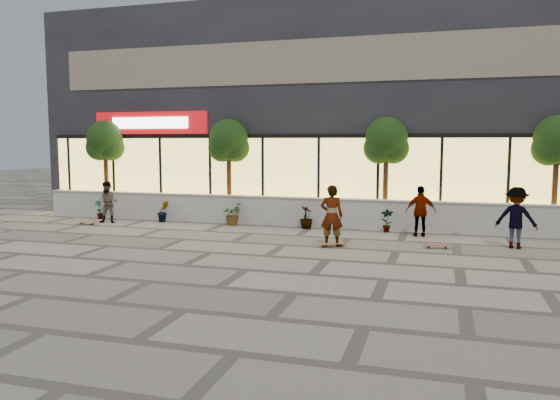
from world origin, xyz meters
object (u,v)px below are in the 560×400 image
(tree_mideast, at_px, (386,143))
(skateboard_right_near, at_px, (437,246))
(skater_right_far, at_px, (516,218))
(skateboard_left, at_px, (87,222))
(skateboard_center, at_px, (332,244))
(skater_center, at_px, (332,216))
(skater_left, at_px, (108,202))
(tree_midwest, at_px, (229,143))
(skater_right_near, at_px, (421,211))
(tree_east, at_px, (557,143))
(tree_west, at_px, (105,143))

(tree_mideast, relative_size, skateboard_right_near, 4.98)
(skater_right_far, xyz_separation_m, skateboard_left, (-14.60, 0.35, -0.81))
(skateboard_center, bearing_deg, skater_center, 75.55)
(tree_mideast, distance_m, skater_left, 10.47)
(skater_right_far, bearing_deg, tree_midwest, -3.82)
(skater_right_near, distance_m, skateboard_center, 3.55)
(tree_east, height_order, skater_center, tree_east)
(tree_west, xyz_separation_m, tree_east, (17.00, 0.00, 0.00))
(tree_mideast, bearing_deg, skater_right_far, -36.78)
(tree_east, xyz_separation_m, skateboard_center, (-6.58, -4.28, -2.90))
(tree_west, bearing_deg, skater_right_near, -7.88)
(skater_right_far, bearing_deg, skateboard_right_near, 30.24)
(skateboard_center, bearing_deg, tree_midwest, 104.78)
(skateboard_right_near, bearing_deg, skater_center, -176.78)
(tree_midwest, bearing_deg, tree_mideast, 0.00)
(skater_center, bearing_deg, skateboard_right_near, -177.80)
(skater_left, bearing_deg, skater_right_far, -18.07)
(skateboard_right_near, bearing_deg, skateboard_center, -174.66)
(skater_left, bearing_deg, skater_center, -27.55)
(skater_left, height_order, skater_right_near, skater_right_near)
(skater_right_far, relative_size, skateboard_center, 2.16)
(tree_midwest, height_order, tree_east, same)
(tree_midwest, relative_size, skater_right_near, 2.39)
(tree_midwest, distance_m, skater_right_far, 10.65)
(tree_mideast, xyz_separation_m, skater_left, (-10.02, -2.11, -2.20))
(skater_right_near, xyz_separation_m, skateboard_right_near, (0.55, -1.89, -0.74))
(tree_midwest, height_order, skater_center, tree_midwest)
(tree_midwest, distance_m, tree_mideast, 6.00)
(tree_east, relative_size, skateboard_center, 4.80)
(tree_midwest, bearing_deg, skater_center, -40.56)
(skater_left, height_order, skater_right_far, skater_right_far)
(skater_left, relative_size, skateboard_left, 2.05)
(skater_right_near, xyz_separation_m, skateboard_center, (-2.39, -2.51, -0.74))
(tree_east, xyz_separation_m, skateboard_right_near, (-3.64, -3.66, -2.91))
(skater_center, xyz_separation_m, skateboard_left, (-9.48, 1.54, -0.82))
(tree_west, height_order, tree_mideast, same)
(tree_midwest, height_order, skateboard_center, tree_midwest)
(tree_west, distance_m, skateboard_center, 11.63)
(tree_mideast, bearing_deg, skater_center, -105.02)
(skater_right_far, bearing_deg, tree_mideast, -23.95)
(tree_west, relative_size, skateboard_center, 4.80)
(tree_west, relative_size, tree_midwest, 1.00)
(skater_right_far, height_order, skateboard_center, skater_right_far)
(tree_east, bearing_deg, skater_left, -172.25)
(skater_right_far, bearing_deg, skater_right_near, -11.52)
(skater_right_far, distance_m, skateboard_right_near, 2.38)
(skater_left, height_order, skateboard_left, skater_left)
(tree_west, bearing_deg, tree_midwest, 0.00)
(tree_midwest, relative_size, skater_left, 2.50)
(skateboard_left, bearing_deg, tree_midwest, 33.30)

